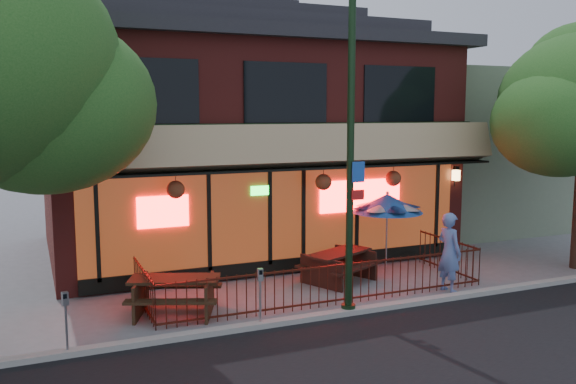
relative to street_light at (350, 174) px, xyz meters
name	(u,v)px	position (x,y,z in m)	size (l,w,h in m)	color
ground	(340,308)	(0.00, 0.40, -3.15)	(80.00, 80.00, 0.00)	gray
curb	(350,312)	(0.00, -0.10, -3.09)	(80.00, 0.25, 0.12)	#999993
restaurant_building	(239,123)	(0.00, 7.51, 0.98)	(12.96, 9.49, 8.05)	maroon
neighbor_building	(450,149)	(9.00, 8.10, -0.15)	(6.00, 7.00, 6.00)	slate
patio_fence	(330,276)	(0.00, 0.91, -2.52)	(8.44, 2.62, 1.00)	#40150D
street_light	(350,174)	(0.00, 0.00, 0.00)	(0.43, 0.32, 7.00)	black
picnic_table_left	(175,290)	(-3.60, 1.45, -2.59)	(2.40, 2.14, 0.84)	#372314
picnic_table_right	(339,262)	(0.99, 2.35, -2.61)	(2.34, 2.12, 0.81)	black
patio_umbrella	(387,203)	(2.75, 2.80, -1.20)	(2.00, 2.00, 2.28)	gray
pedestrian	(449,252)	(3.11, 0.47, -2.14)	(0.74, 0.48, 2.02)	#5872B0
parking_meter_near	(260,288)	(-2.14, -0.08, -2.29)	(0.12, 0.11, 1.27)	#989CA1
parking_meter_far	(66,313)	(-5.97, -0.08, -2.32)	(0.13, 0.12, 1.23)	gray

